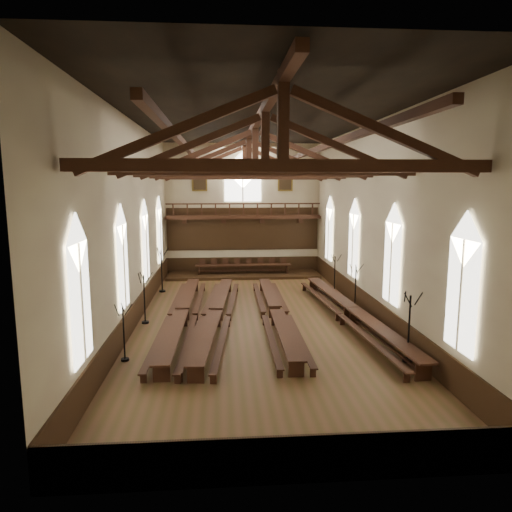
% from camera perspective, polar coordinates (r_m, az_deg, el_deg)
% --- Properties ---
extents(ground, '(26.00, 26.00, 0.00)m').
position_cam_1_polar(ground, '(23.64, -0.09, -8.01)').
color(ground, brown).
rests_on(ground, ground).
extents(room_walls, '(26.00, 26.00, 26.00)m').
position_cam_1_polar(room_walls, '(22.62, -0.09, 7.85)').
color(room_walls, beige).
rests_on(room_walls, ground).
extents(wainscot_band, '(12.00, 26.00, 1.20)m').
position_cam_1_polar(wainscot_band, '(23.47, -0.09, -6.61)').
color(wainscot_band, '#321E0F').
rests_on(wainscot_band, ground).
extents(side_windows, '(11.85, 19.80, 4.50)m').
position_cam_1_polar(side_windows, '(22.83, -0.09, 1.01)').
color(side_windows, white).
rests_on(side_windows, room_walls).
extents(end_window, '(2.80, 0.12, 3.80)m').
position_cam_1_polar(end_window, '(35.49, -1.67, 9.48)').
color(end_window, white).
rests_on(end_window, room_walls).
extents(minstrels_gallery, '(11.80, 1.24, 3.70)m').
position_cam_1_polar(minstrels_gallery, '(35.38, -1.62, 4.10)').
color(minstrels_gallery, '#3A1D12').
rests_on(minstrels_gallery, room_walls).
extents(portraits, '(7.75, 0.09, 1.45)m').
position_cam_1_polar(portraits, '(35.49, -1.67, 9.28)').
color(portraits, brown).
rests_on(portraits, room_walls).
extents(roof_trusses, '(11.70, 25.70, 2.80)m').
position_cam_1_polar(roof_trusses, '(22.65, -0.09, 12.29)').
color(roof_trusses, '#3A1D12').
rests_on(roof_trusses, room_walls).
extents(refectory_row_a, '(1.69, 14.51, 0.76)m').
position_cam_1_polar(refectory_row_a, '(23.26, -9.21, -6.99)').
color(refectory_row_a, '#3A1D12').
rests_on(refectory_row_a, ground).
extents(refectory_row_b, '(2.17, 14.57, 0.76)m').
position_cam_1_polar(refectory_row_b, '(22.97, -5.00, -7.11)').
color(refectory_row_b, '#3A1D12').
rests_on(refectory_row_b, ground).
extents(refectory_row_c, '(1.55, 14.23, 0.73)m').
position_cam_1_polar(refectory_row_c, '(23.28, 2.51, -6.92)').
color(refectory_row_c, '#3A1D12').
rests_on(refectory_row_c, ground).
extents(refectory_row_d, '(2.14, 14.84, 0.79)m').
position_cam_1_polar(refectory_row_d, '(23.62, 11.94, -6.77)').
color(refectory_row_d, '#3A1D12').
rests_on(refectory_row_d, ground).
extents(dais, '(11.40, 3.03, 0.20)m').
position_cam_1_polar(dais, '(34.66, -1.59, -2.35)').
color(dais, '#321E0F').
rests_on(dais, ground).
extents(high_table, '(7.24, 0.85, 0.68)m').
position_cam_1_polar(high_table, '(34.53, -1.59, -1.25)').
color(high_table, '#3A1D12').
rests_on(high_table, dais).
extents(high_chairs, '(6.79, 0.49, 1.03)m').
position_cam_1_polar(high_chairs, '(35.24, -1.65, -1.07)').
color(high_chairs, '#3A1D12').
rests_on(high_chairs, dais).
extents(candelabrum_left_near, '(0.70, 0.68, 2.33)m').
position_cam_1_polar(candelabrum_left_near, '(18.97, -16.14, -10.46)').
color(candelabrum_left_near, black).
rests_on(candelabrum_left_near, ground).
extents(candelabrum_left_mid, '(0.72, 0.80, 2.61)m').
position_cam_1_polar(candelabrum_left_mid, '(23.56, -13.73, -6.33)').
color(candelabrum_left_mid, black).
rests_on(candelabrum_left_mid, ground).
extents(candelabrum_left_far, '(0.78, 0.89, 2.90)m').
position_cam_1_polar(candelabrum_left_far, '(30.06, -11.68, -2.78)').
color(candelabrum_left_far, black).
rests_on(candelabrum_left_far, ground).
extents(candelabrum_right_near, '(0.81, 0.85, 2.82)m').
position_cam_1_polar(candelabrum_right_near, '(19.06, 18.50, -10.00)').
color(candelabrum_right_near, black).
rests_on(candelabrum_right_near, ground).
extents(candelabrum_right_mid, '(0.79, 0.78, 2.65)m').
position_cam_1_polar(candelabrum_right_mid, '(25.53, 12.28, -5.06)').
color(candelabrum_right_mid, black).
rests_on(candelabrum_right_mid, ground).
extents(candelabrum_right_far, '(0.74, 0.73, 2.49)m').
position_cam_1_polar(candelabrum_right_far, '(29.83, 9.78, -3.06)').
color(candelabrum_right_far, black).
rests_on(candelabrum_right_far, ground).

